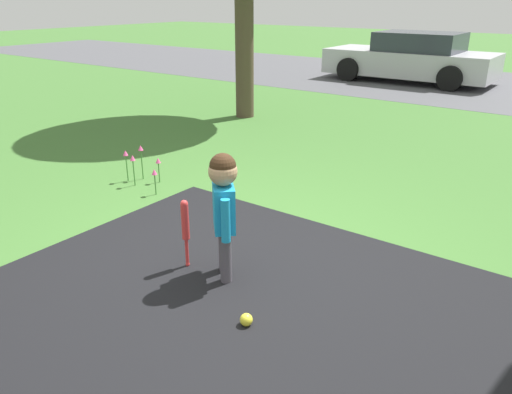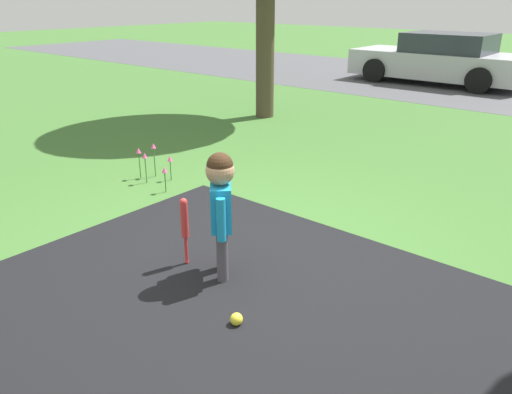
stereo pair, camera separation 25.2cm
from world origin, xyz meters
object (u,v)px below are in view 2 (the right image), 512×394
Objects in this scene: baseball_bat at (185,222)px; parked_car at (440,60)px; child at (221,198)px; sports_ball at (236,319)px.

baseball_bat is 0.14× the size of parked_car.
parked_car is (-2.32, 10.12, -0.07)m from child.
sports_ball is 10.92m from parked_car.
sports_ball is (0.86, -0.34, -0.33)m from baseball_bat.
baseball_bat is 0.98m from sports_ball.
parked_car reaches higher than baseball_bat.
parked_car is at bearing 105.06° from sports_ball.
baseball_bat is at bearing -122.80° from child.
parked_car is at bearing 148.90° from child.
sports_ball is at bearing -21.63° from baseball_bat.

